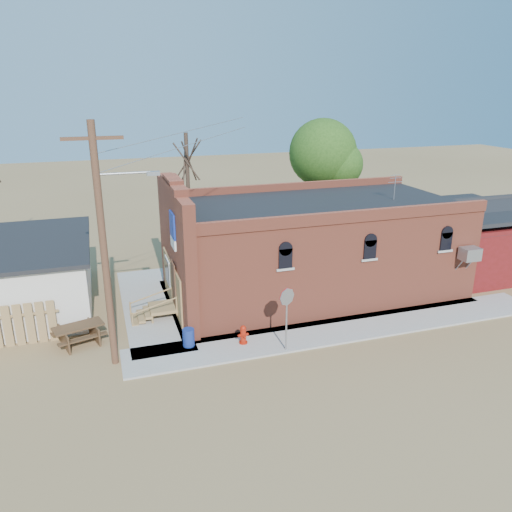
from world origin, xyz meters
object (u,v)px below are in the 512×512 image
object	(u,v)px
fire_hydrant	(243,335)
trash_barrel	(189,337)
utility_pole	(105,243)
stop_sign	(287,303)
brick_bar	(309,248)
picnic_table	(79,332)

from	to	relation	value
fire_hydrant	trash_barrel	world-z (taller)	fire_hydrant
utility_pole	stop_sign	xyz separation A→B (m)	(6.46, -1.20, -2.66)
utility_pole	fire_hydrant	size ratio (longest dim) A/B	11.44
brick_bar	picnic_table	world-z (taller)	brick_bar
picnic_table	utility_pole	bearing A→B (deg)	-72.56
brick_bar	utility_pole	xyz separation A→B (m)	(-9.79, -4.29, 2.43)
brick_bar	utility_pole	bearing A→B (deg)	-156.31
brick_bar	trash_barrel	bearing A→B (deg)	-150.09
utility_pole	trash_barrel	world-z (taller)	utility_pole
utility_pole	picnic_table	xyz separation A→B (m)	(-1.36, 2.00, -4.24)
brick_bar	trash_barrel	world-z (taller)	brick_bar
utility_pole	stop_sign	size ratio (longest dim) A/B	3.41
trash_barrel	picnic_table	distance (m)	4.53
brick_bar	stop_sign	xyz separation A→B (m)	(-3.32, -5.49, -0.23)
fire_hydrant	picnic_table	bearing A→B (deg)	137.09
stop_sign	trash_barrel	bearing A→B (deg)	158.95
brick_bar	picnic_table	size ratio (longest dim) A/B	7.17
brick_bar	stop_sign	size ratio (longest dim) A/B	6.21
stop_sign	fire_hydrant	bearing A→B (deg)	146.51
brick_bar	utility_pole	world-z (taller)	utility_pole
brick_bar	stop_sign	world-z (taller)	brick_bar
utility_pole	fire_hydrant	bearing A→B (deg)	-2.04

